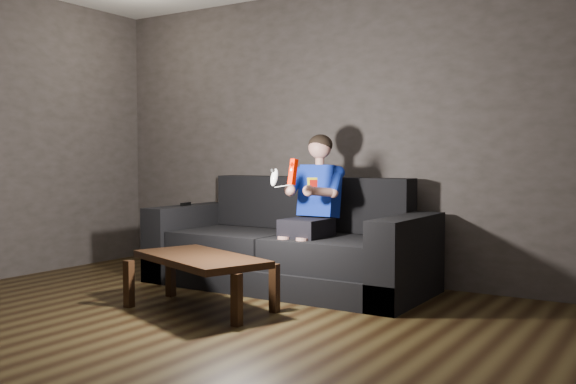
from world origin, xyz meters
The scene contains 9 objects.
floor centered at (0.00, 0.00, 0.00)m, with size 5.00×5.00×0.00m, color black.
back_wall centered at (0.00, 2.50, 1.35)m, with size 5.00×0.04×2.70m, color #34302D.
right_wall centered at (2.50, 0.00, 1.35)m, with size 0.04×5.00×2.70m, color #34302D.
sofa centered at (-0.07, 1.91, 0.31)m, with size 2.46×1.06×0.95m.
child centered at (0.21, 1.84, 0.79)m, with size 0.49×0.60×1.20m.
wii_remote_red centered at (0.31, 1.37, 1.02)m, with size 0.06×0.08×0.20m.
nunchuk_white centered at (0.13, 1.38, 0.97)m, with size 0.08×0.10×0.15m.
wii_remote_black centered at (-1.17, 1.82, 0.69)m, with size 0.08×0.16×0.03m.
coffee_table centered at (-0.15, 0.81, 0.35)m, with size 1.24×0.91×0.41m.
Camera 1 is at (2.91, -2.81, 1.12)m, focal length 40.00 mm.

